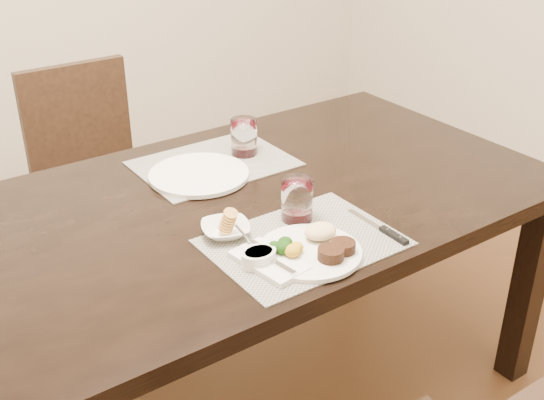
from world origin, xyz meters
TOP-DOWN VIEW (x-y plane):
  - dining_table at (0.00, 0.00)m, footprint 2.00×1.00m
  - chair_far at (0.00, 0.93)m, footprint 0.42×0.42m
  - placemat_near at (0.09, -0.30)m, footprint 0.46×0.34m
  - placemat_far at (0.15, 0.24)m, footprint 0.46×0.34m
  - dinner_plate at (0.08, -0.35)m, footprint 0.26×0.26m
  - napkin_fork at (-0.04, -0.33)m, footprint 0.13×0.20m
  - steak_knife at (0.29, -0.38)m, footprint 0.02×0.22m
  - cracker_bowl at (-0.05, -0.16)m, footprint 0.16×0.16m
  - sauce_ramekin at (-0.06, -0.31)m, footprint 0.09×0.13m
  - wine_glass_near at (0.14, -0.19)m, footprint 0.08×0.08m
  - far_plate at (0.06, 0.18)m, footprint 0.30×0.30m
  - wine_glass_far at (0.26, 0.25)m, footprint 0.08×0.08m

SIDE VIEW (x-z plane):
  - chair_far at x=0.00m, z-range 0.05..0.95m
  - dining_table at x=0.00m, z-range 0.29..1.04m
  - placemat_near at x=0.09m, z-range 0.75..0.75m
  - placemat_far at x=0.15m, z-range 0.75..0.75m
  - steak_knife at x=0.29m, z-range 0.75..0.76m
  - far_plate at x=0.06m, z-range 0.75..0.77m
  - napkin_fork at x=-0.04m, z-range 0.75..0.77m
  - dinner_plate at x=0.08m, z-range 0.75..0.79m
  - cracker_bowl at x=-0.05m, z-range 0.74..0.80m
  - sauce_ramekin at x=-0.06m, z-range 0.74..0.81m
  - wine_glass_near at x=0.14m, z-range 0.75..0.86m
  - wine_glass_far at x=0.26m, z-range 0.75..0.86m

